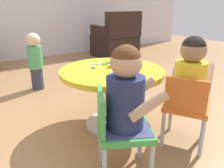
{
  "coord_description": "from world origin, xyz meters",
  "views": [
    {
      "loc": [
        -0.98,
        -1.44,
        0.99
      ],
      "look_at": [
        0.0,
        0.0,
        0.37
      ],
      "focal_mm": 36.84,
      "sensor_mm": 36.0,
      "label": 1
    }
  ],
  "objects": [
    {
      "name": "toddler_standing",
      "position": [
        -0.25,
        1.24,
        0.36
      ],
      "size": [
        0.17,
        0.17,
        0.67
      ],
      "color": "#33384C",
      "rests_on": "ground"
    },
    {
      "name": "child_chair_right",
      "position": [
        0.27,
        -0.53,
        0.31
      ],
      "size": [
        0.41,
        0.41,
        0.54
      ],
      "color": "#B7B7BC",
      "rests_on": "ground"
    },
    {
      "name": "playdough_blob_1",
      "position": [
        -0.02,
        -0.15,
        0.5
      ],
      "size": [
        0.14,
        0.14,
        0.02
      ],
      "primitive_type": "cylinder",
      "color": "#B2E58C",
      "rests_on": "craft_table"
    },
    {
      "name": "child_chair_left",
      "position": [
        -0.3,
        -0.51,
        0.31
      ],
      "size": [
        0.4,
        0.4,
        0.54
      ],
      "color": "#B7B7BC",
      "rests_on": "ground"
    },
    {
      "name": "rolling_pin",
      "position": [
        0.08,
        0.07,
        0.52
      ],
      "size": [
        0.22,
        0.1,
        0.05
      ],
      "color": "green",
      "rests_on": "craft_table"
    },
    {
      "name": "craft_table",
      "position": [
        0.0,
        0.0,
        0.37
      ],
      "size": [
        0.82,
        0.82,
        0.49
      ],
      "color": "silver",
      "rests_on": "ground"
    },
    {
      "name": "playdough_blob_0",
      "position": [
        0.15,
        -0.05,
        0.5
      ],
      "size": [
        0.12,
        0.12,
        0.02
      ],
      "primitive_type": "cylinder",
      "color": "pink",
      "rests_on": "craft_table"
    },
    {
      "name": "seated_child_right",
      "position": [
        0.3,
        -0.51,
        0.53
      ],
      "size": [
        0.43,
        0.41,
        0.51
      ],
      "color": "#3F4772",
      "rests_on": "ground"
    },
    {
      "name": "armchair_dark",
      "position": [
        1.56,
        2.15,
        0.31
      ],
      "size": [
        0.73,
        0.73,
        0.85
      ],
      "color": "black",
      "rests_on": "ground"
    },
    {
      "name": "cookie_cutter_2",
      "position": [
        0.08,
        0.17,
        0.5
      ],
      "size": [
        0.06,
        0.06,
        0.01
      ],
      "primitive_type": "torus",
      "color": "#4CB259",
      "rests_on": "craft_table"
    },
    {
      "name": "ground_plane",
      "position": [
        0.0,
        0.0,
        0.0
      ],
      "size": [
        10.0,
        10.0,
        0.0
      ],
      "primitive_type": "plane",
      "color": "#9E7247"
    },
    {
      "name": "craft_scissors",
      "position": [
        -0.0,
        0.18,
        0.5
      ],
      "size": [
        0.14,
        0.09,
        0.01
      ],
      "color": "silver",
      "rests_on": "craft_table"
    },
    {
      "name": "cookie_cutter_1",
      "position": [
        0.26,
        -0.03,
        0.5
      ],
      "size": [
        0.05,
        0.05,
        0.01
      ],
      "primitive_type": "torus",
      "color": "#4CB259",
      "rests_on": "craft_table"
    },
    {
      "name": "cookie_cutter_0",
      "position": [
        -0.11,
        0.11,
        0.5
      ],
      "size": [
        0.05,
        0.05,
        0.01
      ],
      "primitive_type": "torus",
      "color": "#4CB259",
      "rests_on": "craft_table"
    },
    {
      "name": "seated_child_left",
      "position": [
        -0.27,
        -0.53,
        0.53
      ],
      "size": [
        0.43,
        0.4,
        0.51
      ],
      "color": "#3F4772",
      "rests_on": "ground"
    }
  ]
}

